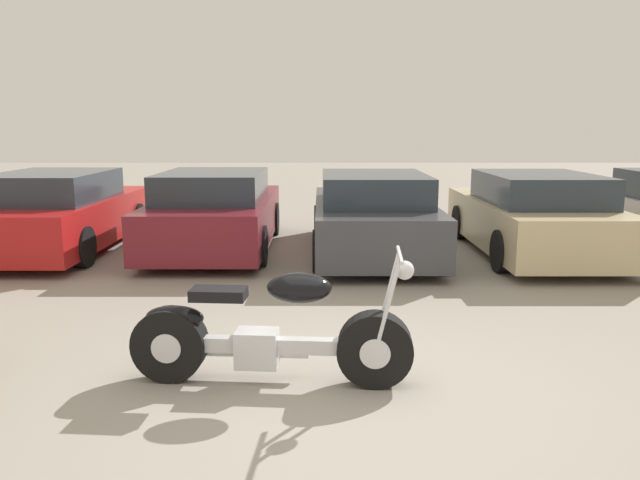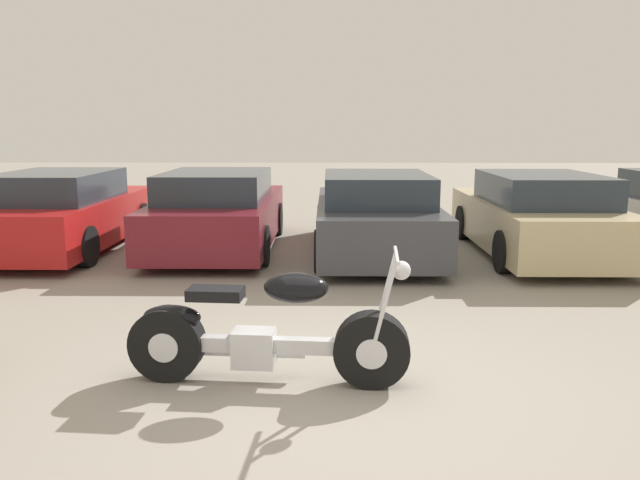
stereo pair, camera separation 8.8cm
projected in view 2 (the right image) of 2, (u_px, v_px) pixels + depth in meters
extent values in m
plane|color=gray|center=(338.00, 390.00, 4.94)|extent=(60.00, 60.00, 0.00)
cylinder|color=black|center=(372.00, 350.00, 4.98)|extent=(0.62, 0.24, 0.61)
cylinder|color=silver|center=(372.00, 350.00, 4.98)|extent=(0.26, 0.24, 0.24)
cylinder|color=black|center=(167.00, 344.00, 5.12)|extent=(0.62, 0.24, 0.61)
cylinder|color=silver|center=(167.00, 344.00, 5.12)|extent=(0.26, 0.24, 0.24)
cube|color=silver|center=(268.00, 345.00, 5.04)|extent=(1.28, 0.20, 0.12)
cube|color=silver|center=(254.00, 348.00, 5.06)|extent=(0.36, 0.26, 0.30)
ellipsoid|color=black|center=(296.00, 288.00, 4.94)|extent=(0.54, 0.32, 0.24)
cube|color=black|center=(216.00, 293.00, 5.00)|extent=(0.46, 0.27, 0.09)
ellipsoid|color=black|center=(172.00, 317.00, 5.07)|extent=(0.49, 0.23, 0.20)
cylinder|color=silver|center=(384.00, 306.00, 4.81)|extent=(0.22, 0.05, 0.78)
cylinder|color=silver|center=(384.00, 300.00, 4.99)|extent=(0.22, 0.05, 0.78)
cylinder|color=silver|center=(396.00, 255.00, 4.82)|extent=(0.08, 0.62, 0.03)
sphere|color=silver|center=(401.00, 270.00, 4.84)|extent=(0.15, 0.15, 0.15)
cylinder|color=silver|center=(230.00, 352.00, 5.23)|extent=(1.28, 0.17, 0.08)
cube|color=red|center=(65.00, 219.00, 10.49)|extent=(1.82, 4.35, 0.72)
cube|color=#28333D|center=(56.00, 186.00, 10.13)|extent=(1.60, 2.26, 0.46)
cylinder|color=black|center=(51.00, 219.00, 11.86)|extent=(0.20, 0.61, 0.61)
cylinder|color=black|center=(140.00, 219.00, 11.84)|extent=(0.20, 0.61, 0.61)
cylinder|color=black|center=(86.00, 246.00, 9.19)|extent=(0.20, 0.61, 0.61)
cube|color=maroon|center=(220.00, 219.00, 10.54)|extent=(1.82, 4.35, 0.72)
cube|color=#28333D|center=(216.00, 186.00, 10.18)|extent=(1.60, 2.26, 0.46)
cylinder|color=black|center=(188.00, 219.00, 11.92)|extent=(0.20, 0.61, 0.61)
cylinder|color=black|center=(277.00, 219.00, 11.89)|extent=(0.20, 0.61, 0.61)
cylinder|color=black|center=(147.00, 245.00, 9.26)|extent=(0.20, 0.61, 0.61)
cylinder|color=black|center=(262.00, 246.00, 9.24)|extent=(0.20, 0.61, 0.61)
cube|color=#3D3D42|center=(375.00, 223.00, 10.13)|extent=(1.82, 4.35, 0.72)
cube|color=#28333D|center=(376.00, 188.00, 9.77)|extent=(1.60, 2.26, 0.46)
cylinder|color=black|center=(323.00, 222.00, 11.50)|extent=(0.20, 0.61, 0.61)
cylinder|color=black|center=(415.00, 222.00, 11.48)|extent=(0.20, 0.61, 0.61)
cylinder|color=black|center=(321.00, 251.00, 8.85)|extent=(0.20, 0.61, 0.61)
cylinder|color=black|center=(441.00, 251.00, 8.83)|extent=(0.20, 0.61, 0.61)
cube|color=#C6B284|center=(535.00, 223.00, 10.09)|extent=(1.82, 4.35, 0.72)
cube|color=#28333D|center=(543.00, 189.00, 9.72)|extent=(1.60, 2.26, 0.46)
cylinder|color=black|center=(464.00, 222.00, 11.46)|extent=(0.20, 0.61, 0.61)
cylinder|color=black|center=(557.00, 222.00, 11.44)|extent=(0.20, 0.61, 0.61)
cylinder|color=black|center=(505.00, 252.00, 8.81)|extent=(0.20, 0.61, 0.61)
cylinder|color=black|center=(626.00, 252.00, 8.78)|extent=(0.20, 0.61, 0.61)
cylinder|color=black|center=(599.00, 220.00, 11.69)|extent=(0.20, 0.61, 0.61)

